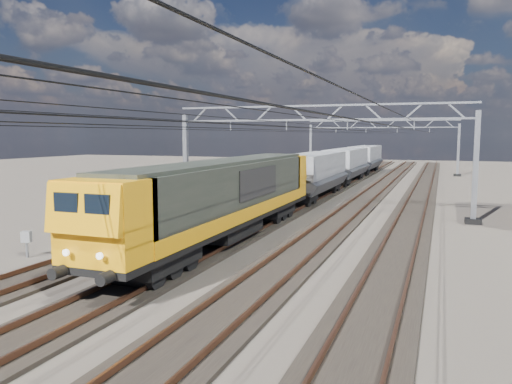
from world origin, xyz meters
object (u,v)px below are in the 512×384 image
(locomotive, at_px, (226,195))
(hopper_wagon_lead, at_px, (314,172))
(hopper_wagon_third, at_px, (366,157))
(trackside_cabinet, at_px, (26,238))
(catenary_gantry_far, at_px, (381,145))
(catenary_gantry_mid, at_px, (316,155))
(hopper_wagon_mid, at_px, (346,163))

(locomotive, relative_size, hopper_wagon_lead, 1.62)
(hopper_wagon_third, relative_size, trackside_cabinet, 11.47)
(catenary_gantry_far, relative_size, locomotive, 0.94)
(catenary_gantry_mid, relative_size, trackside_cabinet, 17.56)
(hopper_wagon_third, bearing_deg, hopper_wagon_lead, -90.00)
(hopper_wagon_lead, xyz_separation_m, hopper_wagon_mid, (0.00, 14.20, 0.00))
(locomotive, xyz_separation_m, trackside_cabinet, (-6.73, -5.65, -1.47))
(hopper_wagon_mid, height_order, hopper_wagon_third, same)
(catenary_gantry_mid, height_order, locomotive, catenary_gantry_mid)
(catenary_gantry_mid, xyz_separation_m, catenary_gantry_far, (0.00, 36.00, 0.00))
(catenary_gantry_mid, relative_size, hopper_wagon_mid, 1.53)
(hopper_wagon_mid, xyz_separation_m, hopper_wagon_third, (0.00, 14.20, 0.00))
(catenary_gantry_mid, distance_m, trackside_cabinet, 18.09)
(hopper_wagon_mid, bearing_deg, hopper_wagon_third, 90.00)
(hopper_wagon_lead, bearing_deg, hopper_wagon_third, 90.00)
(hopper_wagon_lead, bearing_deg, locomotive, -90.00)
(catenary_gantry_far, relative_size, hopper_wagon_lead, 1.53)
(catenary_gantry_far, bearing_deg, catenary_gantry_mid, -90.00)
(catenary_gantry_mid, distance_m, locomotive, 10.21)
(locomotive, xyz_separation_m, hopper_wagon_mid, (-0.00, 31.90, -0.09))
(catenary_gantry_far, distance_m, locomotive, 45.96)
(locomotive, bearing_deg, catenary_gantry_far, 87.50)
(locomotive, distance_m, trackside_cabinet, 8.91)
(trackside_cabinet, bearing_deg, catenary_gantry_far, 59.01)
(catenary_gantry_mid, xyz_separation_m, hopper_wagon_third, (-2.00, 36.20, -1.67))
(hopper_wagon_mid, distance_m, trackside_cabinet, 38.17)
(catenary_gantry_mid, bearing_deg, locomotive, -101.43)
(catenary_gantry_mid, height_order, catenary_gantry_far, same)
(hopper_wagon_lead, distance_m, trackside_cabinet, 24.34)
(catenary_gantry_mid, relative_size, locomotive, 0.94)
(catenary_gantry_far, distance_m, hopper_wagon_mid, 14.24)
(catenary_gantry_far, xyz_separation_m, trackside_cabinet, (-8.73, -51.54, -3.05))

